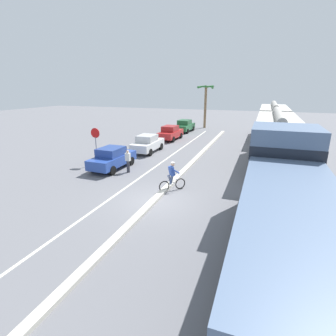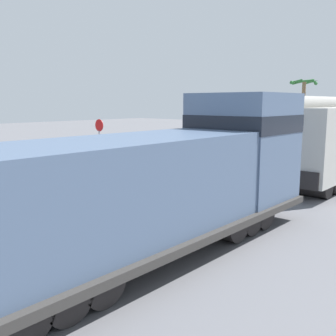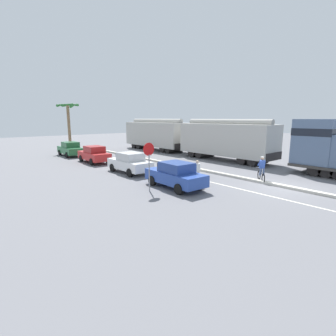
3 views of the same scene
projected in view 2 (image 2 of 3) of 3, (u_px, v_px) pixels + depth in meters
ground_plane at (114, 194)px, 16.92m from camera, size 120.00×120.00×0.00m
median_curb at (198, 174)px, 21.32m from camera, size 0.36×36.00×0.16m
lane_stripe at (166, 170)px, 22.91m from camera, size 0.14×36.00×0.01m
locomotive at (172, 183)px, 10.39m from camera, size 3.10×11.61×4.20m
hopper_car_lead at (334, 140)px, 19.30m from camera, size 2.90×10.60×4.18m
parked_car_blue at (111, 155)px, 23.36m from camera, size 1.95×4.26×1.62m
parked_car_white at (177, 147)px, 27.36m from camera, size 1.85×4.21×1.62m
parked_car_red at (228, 141)px, 32.08m from camera, size 1.94×4.25×1.62m
parked_car_green at (263, 136)px, 36.58m from camera, size 1.94×4.25×1.62m
cyclist at (147, 172)px, 17.80m from camera, size 1.25×1.26×1.71m
stop_sign at (99, 133)px, 24.60m from camera, size 0.76×0.08×2.88m
palm_tree_near at (303, 94)px, 38.27m from camera, size 2.71×2.78×6.27m
pedestrian_by_cars at (123, 158)px, 22.06m from camera, size 0.34×0.22×1.62m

